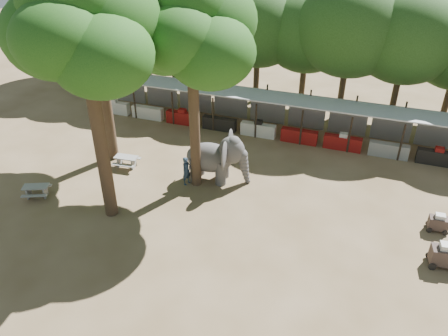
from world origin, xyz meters
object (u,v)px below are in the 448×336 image
(picnic_table_far, at_px, (126,160))
(yard_tree_center, at_px, (82,28))
(yard_tree_back, at_px, (190,28))
(handler, at_px, (187,171))
(yard_tree_left, at_px, (94,21))
(cart_back, at_px, (438,223))
(picnic_table_near, at_px, (36,190))
(elephant, at_px, (217,158))
(cart_front, at_px, (444,255))

(picnic_table_far, bearing_deg, yard_tree_center, -74.70)
(yard_tree_back, height_order, handler, yard_tree_back)
(yard_tree_left, xyz_separation_m, cart_back, (18.64, -1.06, -7.74))
(yard_tree_left, distance_m, picnic_table_near, 9.50)
(elephant, relative_size, handler, 2.27)
(yard_tree_back, distance_m, handler, 7.72)
(yard_tree_center, height_order, picnic_table_far, yard_tree_center)
(yard_tree_back, height_order, cart_back, yard_tree_back)
(cart_front, height_order, cart_back, cart_front)
(yard_tree_center, distance_m, handler, 9.50)
(handler, height_order, picnic_table_near, handler)
(picnic_table_far, bearing_deg, yard_tree_left, 143.70)
(handler, distance_m, picnic_table_near, 8.08)
(yard_tree_center, distance_m, cart_front, 17.98)
(yard_tree_back, distance_m, cart_back, 15.00)
(yard_tree_center, relative_size, handler, 7.21)
(yard_tree_back, bearing_deg, cart_front, -11.53)
(picnic_table_near, bearing_deg, yard_tree_left, 51.14)
(yard_tree_left, distance_m, yard_tree_center, 5.92)
(yard_tree_back, bearing_deg, picnic_table_near, -150.05)
(yard_tree_back, height_order, elephant, yard_tree_back)
(cart_front, relative_size, cart_back, 1.33)
(yard_tree_left, distance_m, cart_back, 20.21)
(yard_tree_left, relative_size, cart_front, 8.36)
(yard_tree_back, bearing_deg, yard_tree_left, 170.54)
(handler, bearing_deg, cart_front, -81.17)
(yard_tree_center, bearing_deg, cart_back, 14.15)
(picnic_table_near, bearing_deg, cart_back, -11.85)
(yard_tree_center, xyz_separation_m, picnic_table_far, (-1.52, 4.10, -8.76))
(elephant, relative_size, picnic_table_near, 2.23)
(yard_tree_back, relative_size, cart_back, 11.43)
(elephant, height_order, picnic_table_far, elephant)
(picnic_table_near, relative_size, cart_back, 1.71)
(yard_tree_center, bearing_deg, picnic_table_far, 110.30)
(elephant, xyz_separation_m, picnic_table_near, (-8.50, -4.91, -0.99))
(handler, bearing_deg, yard_tree_back, -25.88)
(yard_tree_back, relative_size, cart_front, 8.61)
(yard_tree_back, relative_size, handler, 6.80)
(yard_tree_back, relative_size, elephant, 3.00)
(yard_tree_back, distance_m, cart_front, 15.22)
(handler, bearing_deg, picnic_table_near, 137.39)
(handler, bearing_deg, yard_tree_left, 94.74)
(yard_tree_back, relative_size, picnic_table_near, 6.70)
(yard_tree_back, bearing_deg, yard_tree_center, -126.86)
(yard_tree_center, height_order, elephant, yard_tree_center)
(picnic_table_near, height_order, cart_front, cart_front)
(yard_tree_center, xyz_separation_m, cart_front, (15.72, 1.41, -8.61))
(yard_tree_center, relative_size, elephant, 3.18)
(yard_tree_back, xyz_separation_m, elephant, (1.07, 0.63, -7.12))
(yard_tree_back, bearing_deg, elephant, 30.45)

